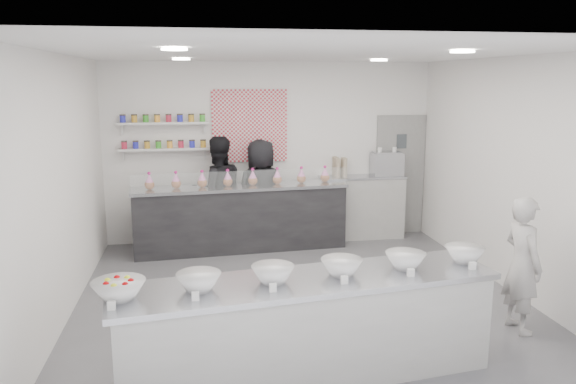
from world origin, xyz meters
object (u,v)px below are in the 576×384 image
Objects in this scene: woman_prep at (522,265)px; staff_left at (218,192)px; espresso_ledge at (361,207)px; espresso_machine at (387,164)px; staff_right at (261,193)px; prep_counter at (307,328)px; back_bar at (241,218)px.

woman_prep is 0.82× the size of staff_left.
espresso_machine is at bearing 0.00° from espresso_ledge.
espresso_ledge is 1.80m from staff_right.
espresso_ledge is 0.98× the size of woman_prep.
prep_counter is 2.57m from woman_prep.
woman_prep is 0.85× the size of staff_right.
espresso_machine is (2.55, 0.39, 0.75)m from back_bar.
espresso_ledge is at bearing 180.00° from espresso_machine.
back_bar is 1.87× the size of staff_left.
woman_prep is at bearing -86.78° from espresso_machine.
back_bar is at bearing 20.62° from staff_right.
staff_right is (-2.41, 3.71, 0.13)m from woman_prep.
staff_left is (-0.64, 4.31, 0.43)m from prep_counter.
espresso_ledge is (1.83, 4.45, 0.06)m from prep_counter.
prep_counter is 4.38m from staff_left.
back_bar is 6.63× the size of espresso_machine.
prep_counter is 1.92× the size of staff_left.
woman_prep is at bearing 119.48° from staff_left.
woman_prep is at bearing 5.93° from prep_counter.
back_bar is 2.69m from espresso_machine.
staff_right is (-1.76, -0.14, 0.34)m from espresso_ledge.
back_bar reaches higher than prep_counter.
woman_prep is 4.85m from staff_left.
back_bar is 2.15m from espresso_ledge.
woman_prep is at bearing 108.60° from staff_right.
staff_right reaches higher than prep_counter.
espresso_machine is at bearing 55.36° from prep_counter.
staff_right is (0.71, 0.00, -0.03)m from staff_left.
espresso_ledge is 2.85× the size of espresso_machine.
espresso_ledge is at bearing 59.98° from prep_counter.
back_bar is at bearing 33.99° from woman_prep.
staff_right is (-2.19, -0.14, -0.40)m from espresso_machine.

